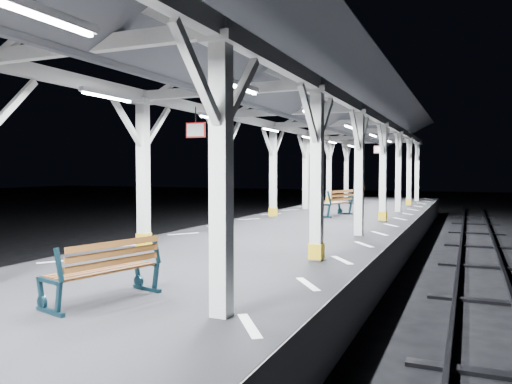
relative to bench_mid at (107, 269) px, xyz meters
The scene contains 9 objects.
ground 2.51m from the bench_mid, 99.05° to the left, with size 120.00×120.00×0.00m, color black.
platform 2.26m from the bench_mid, 99.05° to the left, with size 6.00×50.00×1.00m, color black.
hazard_stripes_left 3.46m from the bench_mid, 143.82° to the left, with size 1.00×48.00×0.01m, color silver.
hazard_stripes_right 2.97m from the bench_mid, 43.63° to the left, with size 1.00×48.00×0.01m, color silver.
track_right 5.28m from the bench_mid, 23.44° to the left, with size 2.20×60.00×0.16m.
canopy 3.72m from the bench_mid, 99.09° to the left, with size 5.40×49.00×4.65m.
bench_mid is the anchor object (origin of this frame).
bench_far 13.26m from the bench_mid, 90.88° to the left, with size 1.08×1.93×0.99m.
bench_extra 20.90m from the bench_mid, 92.70° to the left, with size 0.63×1.60×0.86m.
Camera 1 is at (4.68, -7.22, 2.74)m, focal length 35.00 mm.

